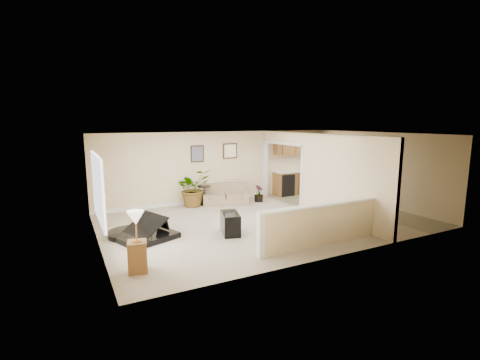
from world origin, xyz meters
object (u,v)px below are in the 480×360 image
small_plant (259,195)px  accent_table (204,193)px  piano (143,218)px  piano_bench (230,223)px  loveseat (225,194)px  palm_plant (193,188)px  lamp_stand (137,246)px

small_plant → accent_table: bearing=167.4°
piano → piano_bench: (2.07, -0.69, -0.24)m
loveseat → palm_plant: palm_plant is taller
palm_plant → piano_bench: bearing=-92.6°
piano_bench → small_plant: 3.73m
small_plant → loveseat: bearing=163.6°
piano_bench → small_plant: small_plant is taller
piano → accent_table: size_ratio=2.76×
accent_table → lamp_stand: size_ratio=0.55×
piano_bench → palm_plant: bearing=87.4°
piano_bench → loveseat: size_ratio=0.44×
loveseat → lamp_stand: (-3.87, -4.42, 0.17)m
piano → accent_table: (2.61, 2.54, -0.09)m
piano → accent_table: 3.64m
piano_bench → lamp_stand: size_ratio=0.68×
piano_bench → loveseat: 3.40m
accent_table → lamp_stand: bearing=-124.8°
piano → accent_table: bearing=23.2°
loveseat → piano: bearing=-123.0°
palm_plant → lamp_stand: bearing=-121.2°
piano_bench → loveseat: (1.29, 3.14, 0.07)m
lamp_stand → accent_table: bearing=55.2°
loveseat → lamp_stand: bearing=-110.3°
piano_bench → palm_plant: palm_plant is taller
piano_bench → lamp_stand: lamp_stand is taller
lamp_stand → small_plant: bearing=38.9°
loveseat → lamp_stand: 5.87m
loveseat → palm_plant: size_ratio=1.36×
loveseat → accent_table: loveseat is taller
piano_bench → accent_table: size_ratio=1.24×
palm_plant → small_plant: size_ratio=2.33×
palm_plant → lamp_stand: size_ratio=1.14×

